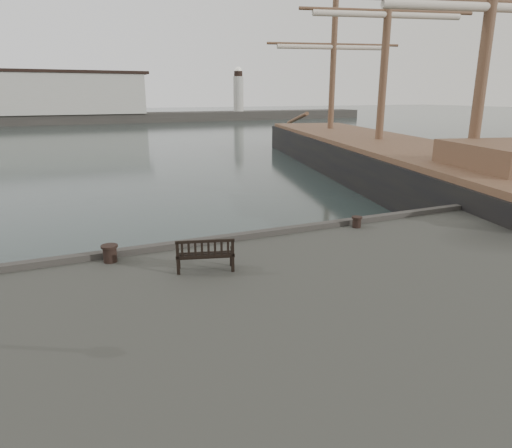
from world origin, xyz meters
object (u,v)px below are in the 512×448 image
at_px(bench, 205,260).
at_px(tall_ship_main, 377,165).
at_px(bollard_right, 357,222).
at_px(bollard_left, 110,254).

xyz_separation_m(bench, tall_ship_main, (19.51, 17.29, -1.07)).
distance_m(bollard_right, tall_ship_main, 20.65).
height_order(bollard_left, tall_ship_main, tall_ship_main).
distance_m(bench, bollard_left, 2.77).
relative_size(bollard_left, tall_ship_main, 0.01).
xyz_separation_m(bollard_left, bollard_right, (8.23, -0.02, -0.05)).
bearing_deg(bench, bollard_left, 158.70).
xyz_separation_m(bench, bollard_left, (-2.19, 1.69, -0.04)).
bearing_deg(bench, bollard_right, 31.69).
xyz_separation_m(bollard_right, tall_ship_main, (13.47, 15.62, -0.98)).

